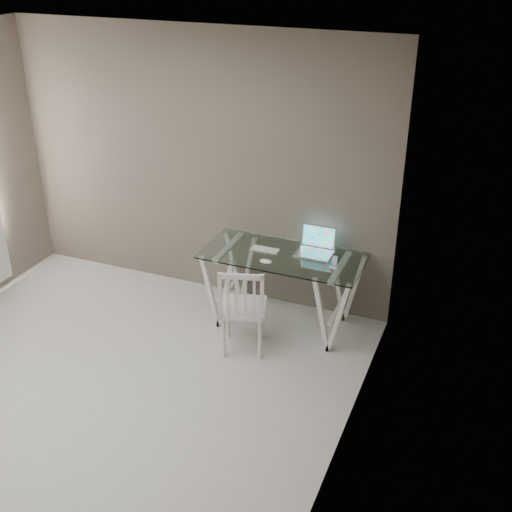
{
  "coord_description": "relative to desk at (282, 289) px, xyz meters",
  "views": [
    {
      "loc": [
        2.8,
        -3.16,
        3.44
      ],
      "look_at": [
        0.89,
        1.55,
        0.85
      ],
      "focal_mm": 45.0,
      "sensor_mm": 36.0,
      "label": 1
    }
  ],
  "objects": [
    {
      "name": "desk",
      "position": [
        0.0,
        0.0,
        0.0
      ],
      "size": [
        1.5,
        0.7,
        0.75
      ],
      "color": "silver",
      "rests_on": "ground"
    },
    {
      "name": "chair",
      "position": [
        -0.16,
        -0.58,
        0.1
      ],
      "size": [
        0.5,
        0.5,
        0.87
      ],
      "rotation": [
        0.0,
        0.0,
        0.31
      ],
      "color": "silver",
      "rests_on": "ground"
    },
    {
      "name": "room",
      "position": [
        -1.1,
        -1.83,
        1.33
      ],
      "size": [
        4.5,
        4.52,
        2.71
      ],
      "color": "#B7B5AF",
      "rests_on": "ground"
    },
    {
      "name": "mouse",
      "position": [
        -0.09,
        -0.21,
        0.38
      ],
      "size": [
        0.11,
        0.07,
        0.04
      ],
      "primitive_type": "ellipsoid",
      "color": "white",
      "rests_on": "desk"
    },
    {
      "name": "laptop",
      "position": [
        0.26,
        0.18,
        0.42
      ],
      "size": [
        0.34,
        0.27,
        0.24
      ],
      "color": "silver",
      "rests_on": "desk"
    },
    {
      "name": "keyboard",
      "position": [
        -0.2,
        0.04,
        0.37
      ],
      "size": [
        0.28,
        0.12,
        0.01
      ],
      "primitive_type": "cube",
      "color": "silver",
      "rests_on": "desk"
    },
    {
      "name": "phone_dock",
      "position": [
        0.51,
        -0.06,
        0.4
      ],
      "size": [
        0.06,
        0.06,
        0.12
      ],
      "color": "white",
      "rests_on": "desk"
    }
  ]
}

